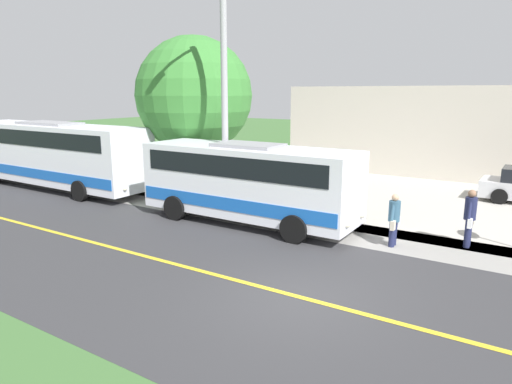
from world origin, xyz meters
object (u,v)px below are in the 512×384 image
at_px(shuttle_bus_front, 248,179).
at_px(pedestrian_waiting, 394,219).
at_px(street_light_pole, 222,84).
at_px(tree_curbside, 194,96).
at_px(transit_bus_rear, 52,152).
at_px(pedestrian_with_bags, 470,216).
at_px(commercial_building, 477,128).

bearing_deg(shuttle_bus_front, pedestrian_waiting, 92.32).
relative_size(shuttle_bus_front, street_light_pole, 0.90).
relative_size(pedestrian_waiting, tree_curbside, 0.23).
height_order(transit_bus_rear, pedestrian_with_bags, transit_bus_rear).
bearing_deg(transit_bus_rear, shuttle_bus_front, 89.75).
height_order(shuttle_bus_front, pedestrian_waiting, shuttle_bus_front).
distance_m(shuttle_bus_front, street_light_pole, 3.59).
distance_m(pedestrian_waiting, commercial_building, 16.82).
height_order(shuttle_bus_front, tree_curbside, tree_curbside).
distance_m(shuttle_bus_front, transit_bus_rear, 11.33).
bearing_deg(street_light_pole, transit_bus_rear, -87.79).
relative_size(pedestrian_with_bags, tree_curbside, 0.25).
bearing_deg(transit_bus_rear, pedestrian_waiting, 90.54).
bearing_deg(pedestrian_waiting, shuttle_bus_front, -87.68).
xyz_separation_m(transit_bus_rear, commercial_building, (-16.90, 16.61, 0.70)).
bearing_deg(street_light_pole, tree_curbside, -126.25).
relative_size(transit_bus_rear, tree_curbside, 1.63).
relative_size(shuttle_bus_front, commercial_building, 0.40).
height_order(pedestrian_with_bags, tree_curbside, tree_curbside).
bearing_deg(shuttle_bus_front, transit_bus_rear, -90.25).
relative_size(transit_bus_rear, pedestrian_waiting, 7.08).
height_order(tree_curbside, commercial_building, tree_curbside).
xyz_separation_m(transit_bus_rear, tree_curbside, (-2.90, 6.53, 2.67)).
xyz_separation_m(shuttle_bus_front, tree_curbside, (-2.95, -4.80, 2.85)).
relative_size(shuttle_bus_front, tree_curbside, 1.14).
distance_m(pedestrian_with_bags, street_light_pole, 9.30).
bearing_deg(commercial_building, shuttle_bus_front, -17.30).
bearing_deg(pedestrian_with_bags, pedestrian_waiting, -59.59).
relative_size(shuttle_bus_front, transit_bus_rear, 0.70).
height_order(pedestrian_waiting, commercial_building, commercial_building).
bearing_deg(commercial_building, street_light_pole, -21.94).
bearing_deg(commercial_building, transit_bus_rear, -44.51).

